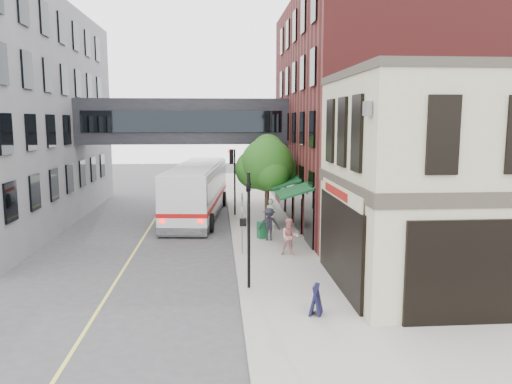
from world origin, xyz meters
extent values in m
plane|color=#38383A|center=(0.00, 0.00, 0.00)|extent=(120.00, 120.00, 0.00)
cube|color=gray|center=(2.00, 14.00, 0.07)|extent=(4.00, 60.00, 0.15)
cube|color=beige|center=(9.00, 2.00, 4.08)|extent=(10.00, 8.00, 8.15)
cube|color=#38332B|center=(9.00, 2.00, 4.15)|extent=(10.12, 8.12, 0.50)
cube|color=#38332B|center=(9.00, 2.00, 8.30)|extent=(10.12, 8.12, 0.30)
cube|color=black|center=(3.94, 2.00, 1.85)|extent=(0.14, 6.40, 3.40)
cube|color=black|center=(3.90, 2.00, 1.85)|extent=(0.04, 5.90, 3.00)
cube|color=maroon|center=(3.88, 2.60, 3.80)|extent=(0.03, 3.60, 0.32)
cube|color=#5A1D1C|center=(10.00, 15.00, 7.00)|extent=(12.00, 18.00, 14.00)
cube|color=#0B3316|center=(3.14, 13.75, 3.00)|extent=(1.80, 13.00, 0.40)
cube|color=black|center=(-3.00, 18.00, 6.50)|extent=(14.00, 3.00, 3.00)
cube|color=black|center=(-3.00, 16.45, 6.50)|extent=(13.00, 0.08, 1.40)
cube|color=black|center=(-3.00, 19.55, 6.50)|extent=(13.00, 0.08, 1.40)
cylinder|color=black|center=(0.40, 2.00, 2.40)|extent=(0.12, 0.12, 4.50)
cube|color=black|center=(0.18, 2.00, 2.75)|extent=(0.25, 0.22, 0.30)
imported|color=black|center=(0.40, 2.00, 4.25)|extent=(0.20, 0.16, 1.00)
cylinder|color=black|center=(0.40, 17.00, 2.40)|extent=(0.12, 0.12, 4.50)
cube|color=black|center=(0.18, 17.00, 2.75)|extent=(0.25, 0.22, 0.30)
cube|color=black|center=(0.18, 17.00, 4.15)|extent=(0.28, 0.28, 1.00)
sphere|color=#FF0C05|center=(0.02, 17.00, 4.50)|extent=(0.18, 0.18, 0.18)
cylinder|color=gray|center=(0.40, 7.00, 1.65)|extent=(0.08, 0.08, 3.00)
cube|color=white|center=(0.38, 7.00, 2.35)|extent=(0.03, 0.75, 0.22)
cube|color=#0C591E|center=(0.38, 7.00, 2.90)|extent=(0.03, 0.70, 0.18)
cube|color=#B20C0C|center=(0.38, 7.00, 1.85)|extent=(0.03, 0.30, 0.40)
cylinder|color=#382619|center=(2.20, 13.00, 1.55)|extent=(0.28, 0.28, 2.80)
sphere|color=#204F15|center=(2.20, 13.00, 3.95)|extent=(3.20, 3.20, 3.20)
sphere|color=#204F15|center=(3.00, 13.50, 3.55)|extent=(2.20, 2.20, 2.20)
sphere|color=#204F15|center=(1.50, 13.30, 3.65)|extent=(2.40, 2.40, 2.40)
sphere|color=#204F15|center=(2.30, 13.60, 4.75)|extent=(2.00, 2.00, 2.00)
cube|color=#D8CC4C|center=(-5.00, 10.00, 0.01)|extent=(0.12, 40.00, 0.01)
cube|color=silver|center=(-2.16, 17.34, 1.87)|extent=(4.10, 13.25, 3.29)
cube|color=black|center=(-2.16, 17.34, 2.44)|extent=(4.15, 13.03, 1.19)
cube|color=#B20C0C|center=(-2.16, 17.34, 1.30)|extent=(4.17, 13.28, 0.25)
cylinder|color=black|center=(-4.04, 12.74, 0.57)|extent=(0.45, 1.16, 1.13)
cylinder|color=black|center=(-1.22, 12.46, 0.57)|extent=(0.45, 1.16, 1.13)
cylinder|color=black|center=(-3.15, 21.77, 0.57)|extent=(0.45, 1.16, 1.13)
cylinder|color=black|center=(-0.33, 21.49, 0.57)|extent=(0.45, 1.16, 1.13)
imported|color=silver|center=(2.35, 12.11, 1.08)|extent=(0.78, 0.62, 1.86)
imported|color=#D48A89|center=(2.66, 6.55, 1.05)|extent=(0.90, 0.71, 1.80)
imported|color=#222129|center=(1.98, 9.59, 1.04)|extent=(1.19, 0.73, 1.77)
cube|color=#155D2F|center=(1.64, 10.13, 0.61)|extent=(0.56, 0.53, 0.92)
cube|color=black|center=(2.46, -0.86, 0.66)|extent=(0.54, 0.66, 1.02)
camera|label=1|loc=(-0.78, -16.60, 6.60)|focal=35.00mm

